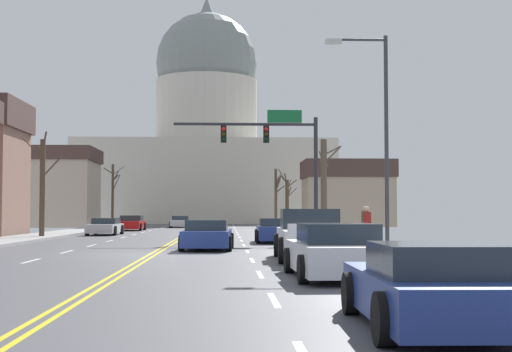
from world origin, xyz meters
The scene contains 21 objects.
ground centered at (0.00, 0.00, 0.02)m, with size 20.00×180.00×0.20m.
signal_gantry centered at (5.42, 12.96, 5.11)m, with size 7.91×0.41×7.00m.
street_lamp_right centered at (7.91, -1.84, 4.61)m, with size 2.17×0.24×7.54m.
capitol_building centered at (0.00, 72.58, 10.77)m, with size 33.50×19.08×31.26m.
sedan_near_00 centered at (5.12, 9.91, 0.58)m, with size 1.99×4.39×1.22m.
sedan_near_01 centered at (1.90, 3.24, 0.57)m, with size 2.20×4.66×1.22m.
pickup_truck_near_02 centered at (5.42, -3.03, 0.74)m, with size 2.41×5.75×1.65m.
sedan_near_03 centered at (5.24, -9.56, 0.60)m, with size 2.18×4.70×1.29m.
sedan_near_04 centered at (5.44, -16.96, 0.54)m, with size 2.14×4.31×1.15m.
sedan_oncoming_00 centered at (-5.36, 22.18, 0.54)m, with size 2.05×4.63×1.12m.
sedan_oncoming_01 centered at (-5.10, 33.57, 0.58)m, with size 2.13×4.68×1.24m.
sedan_oncoming_02 centered at (-1.74, 44.15, 0.53)m, with size 2.00×4.35×1.12m.
flank_building_01 centered at (-16.17, 47.02, 4.00)m, with size 11.67×8.00×7.91m.
flank_building_03 centered at (15.30, 48.21, 3.47)m, with size 9.25×6.46×6.84m.
bare_tree_00 centered at (7.93, 48.99, 3.32)m, with size 1.18×2.23×5.87m.
bare_tree_01 centered at (-8.51, 45.75, 3.42)m, with size 2.09×1.83×6.09m.
bare_tree_02 centered at (8.41, 41.17, 2.57)m, with size 1.75×1.91×5.45m.
bare_tree_03 centered at (-8.01, 16.06, 3.15)m, with size 2.33×2.15×6.02m.
bare_tree_04 centered at (8.88, 19.02, 3.23)m, with size 1.49×1.08×5.99m.
pedestrian_00 centered at (8.90, 5.72, 1.06)m, with size 0.35×0.34×1.66m.
pedestrian_01 centered at (8.46, 3.02, 1.04)m, with size 0.35×0.34×1.62m.
Camera 1 is at (2.64, -26.60, 1.57)m, focal length 50.95 mm.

